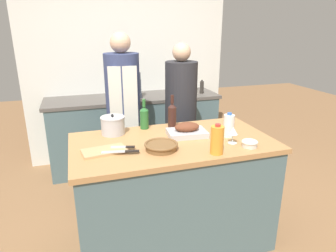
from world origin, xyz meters
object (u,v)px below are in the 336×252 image
at_px(roasting_pan, 187,131).
at_px(person_cook_guest, 181,112).
at_px(stock_pot, 113,125).
at_px(wine_bottle_dark, 172,114).
at_px(milk_jug, 229,126).
at_px(knife_chef, 122,152).
at_px(wine_bottle_green, 144,117).
at_px(mixing_bowl, 250,143).
at_px(wine_glass_left, 233,131).
at_px(juice_jug, 217,140).
at_px(stand_mixer, 134,87).
at_px(wicker_basket, 161,146).
at_px(person_cook_aproned, 124,109).
at_px(condiment_bottle_short, 195,83).
at_px(cutting_board, 104,151).
at_px(condiment_bottle_tall, 202,87).
at_px(knife_paring, 124,147).

height_order(roasting_pan, person_cook_guest, person_cook_guest).
xyz_separation_m(stock_pot, wine_bottle_dark, (0.53, 0.03, 0.04)).
relative_size(milk_jug, knife_chef, 0.76).
bearing_deg(milk_jug, wine_bottle_green, 146.80).
bearing_deg(roasting_pan, milk_jug, -19.93).
bearing_deg(person_cook_guest, mixing_bowl, -78.48).
xyz_separation_m(milk_jug, wine_glass_left, (-0.04, -0.15, 0.00)).
bearing_deg(juice_jug, stock_pot, 135.67).
height_order(juice_jug, person_cook_guest, person_cook_guest).
distance_m(stand_mixer, person_cook_guest, 0.81).
relative_size(roasting_pan, stand_mixer, 1.06).
distance_m(wicker_basket, person_cook_aproned, 1.05).
bearing_deg(condiment_bottle_short, roasting_pan, -114.43).
relative_size(cutting_board, person_cook_aproned, 0.19).
bearing_deg(wine_bottle_green, wicker_basket, -89.21).
bearing_deg(milk_jug, cutting_board, -178.70).
bearing_deg(milk_jug, wine_bottle_dark, 133.87).
bearing_deg(wine_bottle_dark, stand_mixer, 95.29).
xyz_separation_m(wine_bottle_green, knife_chef, (-0.28, -0.50, -0.08)).
distance_m(stock_pot, person_cook_aproned, 0.63).
height_order(mixing_bowl, person_cook_aproned, person_cook_aproned).
bearing_deg(wine_bottle_dark, condiment_bottle_short, 60.24).
distance_m(roasting_pan, condiment_bottle_tall, 1.62).
height_order(wicker_basket, person_cook_aproned, person_cook_aproned).
height_order(mixing_bowl, condiment_bottle_tall, condiment_bottle_tall).
bearing_deg(roasting_pan, mixing_bowl, -45.13).
distance_m(wine_bottle_green, knife_chef, 0.58).
xyz_separation_m(wicker_basket, juice_jug, (0.36, -0.18, 0.07)).
xyz_separation_m(wine_glass_left, knife_paring, (-0.82, 0.12, -0.08)).
distance_m(roasting_pan, wicker_basket, 0.36).
xyz_separation_m(mixing_bowl, person_cook_aproned, (-0.75, 1.19, 0.01)).
height_order(wine_bottle_dark, condiment_bottle_tall, wine_bottle_dark).
bearing_deg(roasting_pan, wine_bottle_green, 135.76).
bearing_deg(cutting_board, wine_bottle_dark, 31.77).
xyz_separation_m(wicker_basket, condiment_bottle_short, (1.03, 1.86, 0.08)).
relative_size(roasting_pan, cutting_board, 1.01).
bearing_deg(knife_chef, wine_bottle_dark, 42.13).
bearing_deg(stock_pot, condiment_bottle_short, 46.92).
distance_m(roasting_pan, milk_jug, 0.34).
bearing_deg(stock_pot, person_cook_aproned, 72.67).
relative_size(wine_bottle_green, knife_paring, 1.52).
bearing_deg(knife_paring, stand_mixer, 76.19).
distance_m(stand_mixer, condiment_bottle_tall, 0.91).
xyz_separation_m(juice_jug, person_cook_guest, (0.15, 1.17, -0.13)).
xyz_separation_m(stock_pot, person_cook_aproned, (0.19, 0.60, -0.04)).
height_order(wicker_basket, wine_bottle_dark, wine_bottle_dark).
xyz_separation_m(wine_bottle_dark, person_cook_aproned, (-0.34, 0.56, -0.07)).
bearing_deg(stock_pot, wicker_basket, -57.29).
bearing_deg(wicker_basket, wine_bottle_dark, 63.34).
xyz_separation_m(wine_bottle_dark, wine_glass_left, (0.32, -0.52, -0.02)).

